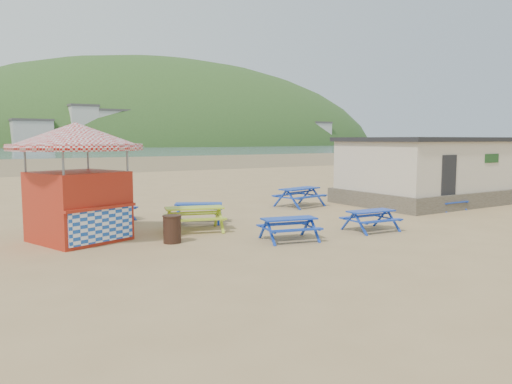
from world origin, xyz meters
TOP-DOWN VIEW (x-y plane):
  - ground at (0.00, 0.00)m, footprint 400.00×400.00m
  - wet_sand at (0.00, 55.00)m, footprint 400.00×400.00m
  - picnic_table_blue_a at (-4.11, 3.56)m, footprint 2.48×2.33m
  - picnic_table_blue_b at (-1.19, 1.56)m, footprint 2.17×2.04m
  - picnic_table_blue_c at (4.65, 3.13)m, footprint 2.31×2.01m
  - picnic_table_blue_d at (-0.30, -2.86)m, footprint 1.90×1.66m
  - picnic_table_blue_e at (2.97, -3.02)m, footprint 1.73×1.43m
  - picnic_table_blue_f at (9.35, -1.13)m, footprint 1.56×1.26m
  - picnic_table_yellow at (-2.04, 0.12)m, footprint 2.29×2.04m
  - ice_cream_kiosk at (-5.68, 0.53)m, footprint 5.05×5.05m
  - litter_bin at (-3.44, -1.30)m, footprint 0.56×0.56m
  - amenity_block at (10.50, 1.00)m, footprint 7.40×5.40m
  - headland_town at (90.00, 229.68)m, footprint 264.00×144.00m

SIDE VIEW (x-z plane):
  - headland_town at x=90.00m, z-range -63.91..44.09m
  - ground at x=0.00m, z-range 0.00..0.00m
  - wet_sand at x=0.00m, z-range 0.00..0.00m
  - picnic_table_blue_f at x=9.35m, z-range 0.00..0.64m
  - picnic_table_blue_e at x=2.97m, z-range 0.00..0.69m
  - picnic_table_blue_d at x=-0.30m, z-range 0.00..0.69m
  - picnic_table_blue_b at x=-1.19m, z-range 0.00..0.72m
  - picnic_table_yellow at x=-2.04m, z-range 0.00..0.81m
  - picnic_table_blue_a at x=-4.11m, z-range 0.00..0.83m
  - litter_bin at x=-3.44m, z-range 0.01..0.83m
  - picnic_table_blue_c at x=4.65m, z-range 0.00..0.85m
  - amenity_block at x=10.50m, z-range -0.01..3.14m
  - ice_cream_kiosk at x=-5.68m, z-range 0.46..4.02m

